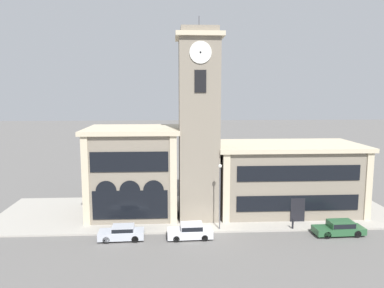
% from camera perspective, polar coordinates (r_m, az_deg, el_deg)
% --- Properties ---
extents(ground_plane, '(300.00, 300.00, 0.00)m').
position_cam_1_polar(ground_plane, '(37.39, 1.52, -13.45)').
color(ground_plane, '#605E5B').
extents(sidewalk_kerb, '(44.26, 12.83, 0.15)m').
position_cam_1_polar(sidewalk_kerb, '(43.39, 0.82, -10.29)').
color(sidewalk_kerb, '#A39E93').
rests_on(sidewalk_kerb, ground_plane).
extents(clock_tower, '(4.84, 4.84, 21.30)m').
position_cam_1_polar(clock_tower, '(39.53, 1.04, 2.81)').
color(clock_tower, gray).
rests_on(clock_tower, ground_plane).
extents(town_hall_left_wing, '(10.25, 9.05, 9.74)m').
position_cam_1_polar(town_hall_left_wing, '(42.46, -8.87, -4.04)').
color(town_hall_left_wing, gray).
rests_on(town_hall_left_wing, ground_plane).
extents(town_hall_right_wing, '(16.46, 9.05, 7.83)m').
position_cam_1_polar(town_hall_right_wing, '(44.44, 14.17, -4.92)').
color(town_hall_right_wing, gray).
rests_on(town_hall_right_wing, ground_plane).
extents(parked_car_near, '(4.24, 1.95, 1.33)m').
position_cam_1_polar(parked_car_near, '(36.26, -10.63, -13.10)').
color(parked_car_near, '#B2B7C1').
rests_on(parked_car_near, ground_plane).
extents(parked_car_mid, '(4.28, 2.01, 1.39)m').
position_cam_1_polar(parked_car_mid, '(35.99, -0.24, -13.08)').
color(parked_car_mid, silver).
rests_on(parked_car_mid, ground_plane).
extents(parked_car_far, '(4.82, 1.95, 1.40)m').
position_cam_1_polar(parked_car_far, '(39.35, 21.55, -11.77)').
color(parked_car_far, '#285633').
rests_on(parked_car_far, ground_plane).
extents(street_lamp, '(0.36, 0.36, 6.54)m').
position_cam_1_polar(street_lamp, '(36.89, 4.27, -6.64)').
color(street_lamp, '#4C4C51').
rests_on(street_lamp, sidewalk_kerb).
extents(bollard, '(0.18, 0.18, 1.06)m').
position_cam_1_polar(bollard, '(39.27, 15.10, -11.63)').
color(bollard, black).
rests_on(bollard, sidewalk_kerb).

